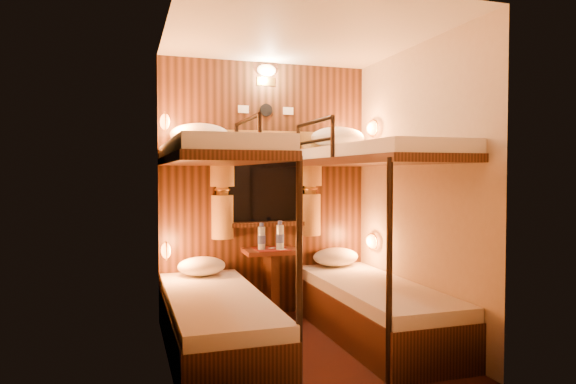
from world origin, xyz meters
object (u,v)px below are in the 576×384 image
object	(u,v)px
bottle_right	(280,237)
bunk_left	(216,280)
bottle_left	(262,238)
table	(271,274)
bunk_right	(373,270)

from	to	relation	value
bottle_right	bunk_left	bearing A→B (deg)	-134.30
bottle_left	bottle_right	distance (m)	0.17
bottle_left	table	bearing A→B (deg)	14.83
bunk_left	bottle_right	size ratio (longest dim) A/B	7.18
bottle_left	bottle_right	size ratio (longest dim) A/B	0.94
bottle_left	bunk_right	bearing A→B (deg)	-45.43
table	bottle_left	xyz separation A→B (m)	(-0.10, -0.03, 0.34)
bunk_right	table	bearing A→B (deg)	129.67
bunk_right	bottle_left	world-z (taller)	bunk_right
bunk_left	table	bearing A→B (deg)	50.33
bunk_left	bottle_right	xyz separation A→B (m)	(0.72, 0.74, 0.21)
bunk_right	table	world-z (taller)	bunk_right
bunk_right	table	distance (m)	1.02
table	bottle_right	bearing A→B (deg)	-28.67
bunk_left	table	world-z (taller)	bunk_left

